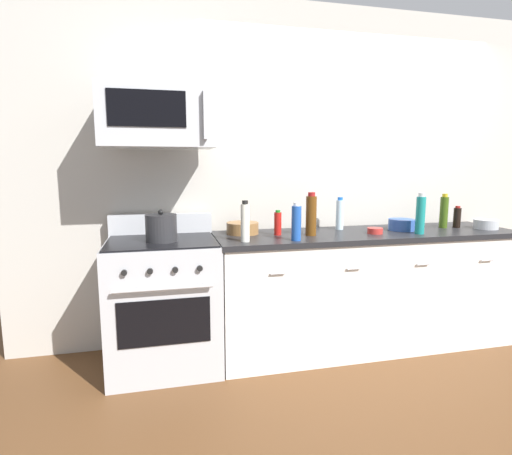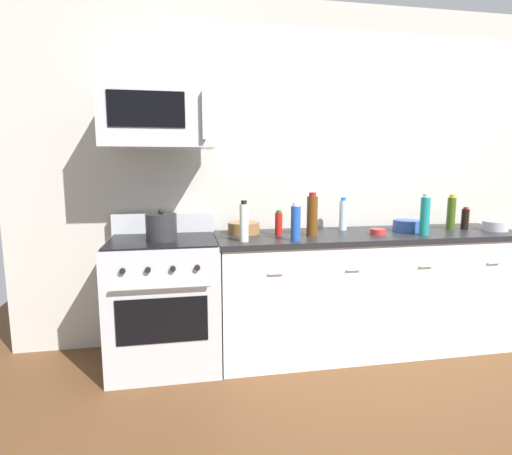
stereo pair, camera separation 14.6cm
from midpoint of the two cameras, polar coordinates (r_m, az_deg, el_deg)
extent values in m
plane|color=brown|center=(3.51, 16.45, -15.69)|extent=(6.57, 6.57, 0.00)
cube|color=#B7B2A8|center=(3.58, 14.42, 7.16)|extent=(5.47, 0.10, 2.70)
cube|color=silver|center=(3.36, 16.78, -8.82)|extent=(2.35, 0.62, 0.88)
cube|color=black|center=(3.25, 17.13, -1.06)|extent=(2.38, 0.65, 0.04)
cube|color=black|center=(3.27, 18.79, -16.75)|extent=(2.35, 0.02, 0.10)
cylinder|color=silver|center=(2.70, 4.39, -6.54)|extent=(0.10, 0.02, 0.02)
cylinder|color=silver|center=(2.88, 15.06, -5.81)|extent=(0.10, 0.02, 0.02)
cylinder|color=silver|center=(3.16, 24.14, -5.04)|extent=(0.10, 0.02, 0.02)
cylinder|color=silver|center=(3.49, 31.61, -4.30)|extent=(0.10, 0.02, 0.02)
cube|color=#B7BABF|center=(3.00, -11.41, -10.42)|extent=(0.76, 0.64, 0.91)
cube|color=black|center=(2.70, -11.51, -12.76)|extent=(0.58, 0.01, 0.30)
cylinder|color=#B7BABF|center=(2.60, -11.68, -8.28)|extent=(0.61, 0.02, 0.02)
cube|color=#B7BABF|center=(3.16, -11.62, 0.53)|extent=(0.76, 0.06, 0.16)
cube|color=black|center=(2.89, -11.68, -1.73)|extent=(0.73, 0.61, 0.01)
cylinder|color=black|center=(2.60, -16.79, -5.90)|extent=(0.04, 0.02, 0.04)
cylinder|color=black|center=(2.59, -13.43, -5.84)|extent=(0.04, 0.02, 0.04)
cylinder|color=black|center=(2.59, -10.06, -5.75)|extent=(0.04, 0.02, 0.04)
cylinder|color=black|center=(2.59, -6.68, -5.65)|extent=(0.04, 0.02, 0.04)
cube|color=#B7BABF|center=(2.91, -12.19, 14.84)|extent=(0.74, 0.40, 0.40)
cube|color=black|center=(2.71, -13.65, 15.93)|extent=(0.48, 0.01, 0.22)
cube|color=#B7BABF|center=(2.70, -5.75, 15.48)|extent=(0.02, 0.04, 0.30)
cylinder|color=black|center=(3.71, 28.39, 1.04)|extent=(0.06, 0.06, 0.16)
cylinder|color=maroon|center=(3.70, 28.49, 2.42)|extent=(0.04, 0.04, 0.02)
cylinder|color=silver|center=(3.31, 13.40, 1.68)|extent=(0.06, 0.06, 0.24)
cylinder|color=blue|center=(3.30, 13.48, 3.92)|extent=(0.04, 0.04, 0.02)
cylinder|color=#B21914|center=(2.99, 4.60, 0.51)|extent=(0.05, 0.05, 0.17)
cylinder|color=#19721E|center=(2.98, 4.62, 2.27)|extent=(0.04, 0.04, 0.02)
cylinder|color=silver|center=(2.73, -0.17, 0.64)|extent=(0.06, 0.06, 0.25)
cylinder|color=black|center=(2.71, -0.17, 3.57)|extent=(0.04, 0.04, 0.03)
cylinder|color=#59330F|center=(2.98, 9.31, 1.57)|extent=(0.08, 0.08, 0.29)
cylinder|color=maroon|center=(2.97, 9.38, 4.62)|extent=(0.05, 0.05, 0.03)
cylinder|color=#385114|center=(3.65, 26.84, 1.76)|extent=(0.07, 0.07, 0.26)
cylinder|color=#B29919|center=(3.64, 26.99, 3.97)|extent=(0.04, 0.04, 0.03)
cylinder|color=#197F7A|center=(3.25, 23.89, 1.43)|extent=(0.07, 0.07, 0.28)
cylinder|color=beige|center=(3.24, 24.06, 4.14)|extent=(0.04, 0.04, 0.03)
cylinder|color=#1E4CA5|center=(2.77, 7.11, 0.54)|extent=(0.07, 0.07, 0.24)
cylinder|color=silver|center=(2.76, 7.16, 3.25)|extent=(0.04, 0.04, 0.02)
cylinder|color=#2D519E|center=(3.40, 21.57, 0.22)|extent=(0.20, 0.20, 0.09)
torus|color=#2D519E|center=(3.39, 21.61, 0.89)|extent=(0.20, 0.20, 0.01)
cylinder|color=#2D519E|center=(3.40, 21.53, -0.41)|extent=(0.11, 0.11, 0.01)
cylinder|color=#B2B5BA|center=(3.76, 31.61, 0.20)|extent=(0.19, 0.19, 0.08)
torus|color=#B2B5BA|center=(3.76, 31.65, 0.69)|extent=(0.19, 0.19, 0.01)
cylinder|color=#B2B5BA|center=(3.76, 31.57, -0.29)|extent=(0.10, 0.10, 0.01)
cylinder|color=#B72D28|center=(3.18, 18.08, -0.57)|extent=(0.12, 0.12, 0.04)
torus|color=#B72D28|center=(3.17, 18.09, -0.24)|extent=(0.12, 0.12, 0.01)
cylinder|color=#B72D28|center=(3.18, 18.06, -0.90)|extent=(0.06, 0.06, 0.01)
cylinder|color=brown|center=(3.06, -0.38, -0.07)|extent=(0.24, 0.24, 0.09)
torus|color=brown|center=(3.05, -0.38, 0.62)|extent=(0.24, 0.24, 0.01)
cylinder|color=brown|center=(3.06, -0.38, -0.76)|extent=(0.13, 0.13, 0.01)
cylinder|color=#262628|center=(2.82, -11.77, 0.04)|extent=(0.21, 0.21, 0.18)
sphere|color=black|center=(2.81, -11.83, 2.19)|extent=(0.04, 0.04, 0.04)
camera|label=1|loc=(0.07, -88.55, 0.22)|focal=28.38mm
camera|label=2|loc=(0.07, 91.45, -0.22)|focal=28.38mm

